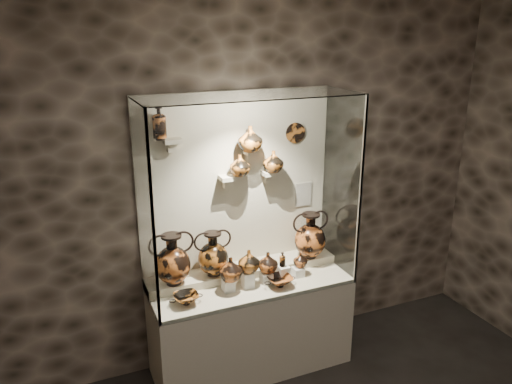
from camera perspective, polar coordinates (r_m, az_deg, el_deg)
wall_back at (r=4.25m, az=-2.28°, el=0.78°), size 5.00×0.02×3.20m
plinth at (r=4.50m, az=-0.57°, el=-15.13°), size 1.70×0.60×0.80m
front_tier at (r=4.28m, az=-0.59°, el=-10.49°), size 1.68×0.58×0.03m
rear_tier at (r=4.41m, az=-1.47°, el=-9.08°), size 1.70×0.25×0.10m
back_panel at (r=4.24m, az=-2.25°, el=0.76°), size 1.70×0.03×1.60m
glass_front at (r=3.71m, az=1.13°, el=-1.85°), size 1.70×0.01×1.60m
glass_left at (r=3.74m, az=-12.68°, el=-2.13°), size 0.01×0.60×1.60m
glass_right at (r=4.34m, az=9.74°, el=0.92°), size 0.01×0.60×1.60m
glass_top at (r=3.78m, az=-0.67°, el=10.99°), size 1.70×0.60×0.01m
frame_post_left at (r=3.48m, az=-11.67°, el=-3.66°), size 0.02×0.02×1.60m
frame_post_right at (r=4.11m, az=11.83°, el=-0.21°), size 0.02×0.02×1.60m
pedestal_a at (r=4.14m, az=-3.18°, el=-10.57°), size 0.09×0.09×0.10m
pedestal_b at (r=4.19m, az=-0.97°, el=-9.96°), size 0.09×0.09×0.13m
pedestal_c at (r=4.26m, az=1.19°, el=-9.77°), size 0.09×0.09×0.09m
pedestal_d at (r=4.31m, az=3.15°, el=-9.19°), size 0.09×0.09×0.12m
pedestal_e at (r=4.38m, az=4.81°, el=-9.07°), size 0.09×0.09×0.08m
bracket_ul at (r=3.90m, az=-9.54°, el=5.80°), size 0.14×0.12×0.04m
bracket_ca at (r=4.11m, az=-3.20°, el=1.63°), size 0.14×0.12×0.04m
bracket_cb at (r=4.13m, az=-0.63°, el=4.61°), size 0.10×0.12×0.04m
bracket_cc at (r=4.25m, az=1.62°, el=2.21°), size 0.14×0.12×0.04m
amphora_left at (r=4.08m, az=-9.53°, el=-7.59°), size 0.38×0.38×0.43m
amphora_mid at (r=4.18m, az=-4.94°, el=-7.03°), size 0.39×0.39×0.38m
amphora_right at (r=4.50m, az=6.20°, el=-4.93°), size 0.44×0.44×0.42m
jug_a at (r=4.06m, az=-2.92°, el=-8.78°), size 0.23×0.23×0.20m
jug_b at (r=4.13m, az=-0.83°, el=-7.87°), size 0.23×0.23×0.19m
jug_c at (r=4.21m, az=1.36°, el=-8.03°), size 0.19×0.19×0.18m
jug_e at (r=4.35m, az=5.08°, el=-7.71°), size 0.12×0.12×0.13m
lekythos_small at (r=4.25m, az=3.02°, el=-7.60°), size 0.08×0.08×0.14m
kylix_left at (r=3.99m, az=-8.00°, el=-11.91°), size 0.27×0.24×0.10m
kylix_right at (r=4.20m, az=2.74°, el=-10.06°), size 0.30×0.26×0.11m
lekythos_tall at (r=3.84m, az=-11.01°, el=7.95°), size 0.12×0.12×0.28m
ovoid_vase_a at (r=4.08m, az=-1.86°, el=3.09°), size 0.19×0.19×0.18m
ovoid_vase_b at (r=4.05m, az=-0.67°, el=6.11°), size 0.23×0.23×0.21m
ovoid_vase_c at (r=4.20m, az=1.99°, el=3.52°), size 0.18×0.18×0.18m
wall_plate at (r=4.33m, az=4.51°, el=6.75°), size 0.18×0.02×0.18m
info_placard at (r=4.53m, az=5.42°, el=-0.26°), size 0.16×0.01×0.22m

